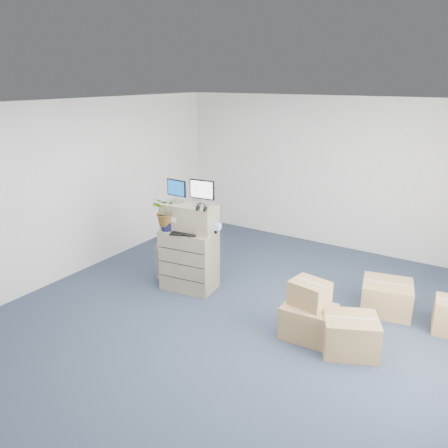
# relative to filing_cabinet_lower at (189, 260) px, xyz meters

# --- Properties ---
(ground) EXTENTS (7.00, 7.00, 0.00)m
(ground) POSITION_rel_filing_cabinet_lower_xyz_m (1.06, -0.55, -0.47)
(ground) COLOR #232F3F
(ground) RESTS_ON ground
(wall_back) EXTENTS (6.00, 0.02, 2.80)m
(wall_back) POSITION_rel_filing_cabinet_lower_xyz_m (1.06, 2.96, 0.93)
(wall_back) COLOR silver
(wall_back) RESTS_ON ground
(filing_cabinet_lower) EXTENTS (0.86, 0.59, 0.93)m
(filing_cabinet_lower) POSITION_rel_filing_cabinet_lower_xyz_m (0.00, 0.00, 0.00)
(filing_cabinet_lower) COLOR tan
(filing_cabinet_lower) RESTS_ON ground
(filing_cabinet_upper) EXTENTS (0.85, 0.50, 0.40)m
(filing_cabinet_upper) POSITION_rel_filing_cabinet_lower_xyz_m (-0.01, 0.04, 0.67)
(filing_cabinet_upper) COLOR tan
(filing_cabinet_upper) RESTS_ON filing_cabinet_lower
(monitor_left) EXTENTS (0.35, 0.14, 0.34)m
(monitor_left) POSITION_rel_filing_cabinet_lower_xyz_m (-0.23, 0.04, 1.06)
(monitor_left) COLOR #99999E
(monitor_left) RESTS_ON filing_cabinet_upper
(monitor_right) EXTENTS (0.39, 0.17, 0.39)m
(monitor_right) POSITION_rel_filing_cabinet_lower_xyz_m (0.21, 0.07, 1.09)
(monitor_right) COLOR #99999E
(monitor_right) RESTS_ON filing_cabinet_upper
(headphones) EXTENTS (0.14, 0.03, 0.14)m
(headphones) POSITION_rel_filing_cabinet_lower_xyz_m (0.32, -0.10, 0.91)
(headphones) COLOR black
(headphones) RESTS_ON filing_cabinet_upper
(keyboard) EXTENTS (0.43, 0.30, 0.02)m
(keyboard) POSITION_rel_filing_cabinet_lower_xyz_m (0.03, -0.16, 0.48)
(keyboard) COLOR black
(keyboard) RESTS_ON filing_cabinet_lower
(mouse) EXTENTS (0.09, 0.06, 0.03)m
(mouse) POSITION_rel_filing_cabinet_lower_xyz_m (0.38, -0.05, 0.48)
(mouse) COLOR silver
(mouse) RESTS_ON filing_cabinet_lower
(water_bottle) EXTENTS (0.06, 0.06, 0.23)m
(water_bottle) POSITION_rel_filing_cabinet_lower_xyz_m (0.05, 0.10, 0.58)
(water_bottle) COLOR gray
(water_bottle) RESTS_ON filing_cabinet_lower
(phone_dock) EXTENTS (0.06, 0.05, 0.12)m
(phone_dock) POSITION_rel_filing_cabinet_lower_xyz_m (-0.04, 0.07, 0.51)
(phone_dock) COLOR silver
(phone_dock) RESTS_ON filing_cabinet_lower
(external_drive) EXTENTS (0.21, 0.19, 0.05)m
(external_drive) POSITION_rel_filing_cabinet_lower_xyz_m (0.32, 0.15, 0.49)
(external_drive) COLOR black
(external_drive) RESTS_ON filing_cabinet_lower
(tissue_box) EXTENTS (0.26, 0.17, 0.09)m
(tissue_box) POSITION_rel_filing_cabinet_lower_xyz_m (0.34, 0.14, 0.56)
(tissue_box) COLOR #3E76D5
(tissue_box) RESTS_ON external_drive
(potted_plant) EXTENTS (0.46, 0.49, 0.42)m
(potted_plant) POSITION_rel_filing_cabinet_lower_xyz_m (-0.26, -0.17, 0.71)
(potted_plant) COLOR #9FB894
(potted_plant) RESTS_ON filing_cabinet_lower
(office_chair) EXTENTS (0.75, 0.70, 0.74)m
(office_chair) POSITION_rel_filing_cabinet_lower_xyz_m (-0.19, 0.21, -0.10)
(office_chair) COLOR #58585C
(office_chair) RESTS_ON ground
(cardboard_boxes) EXTENTS (2.25, 1.93, 0.74)m
(cardboard_boxes) POSITION_rel_filing_cabinet_lower_xyz_m (2.67, 0.24, -0.22)
(cardboard_boxes) COLOR #9E774C
(cardboard_boxes) RESTS_ON ground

